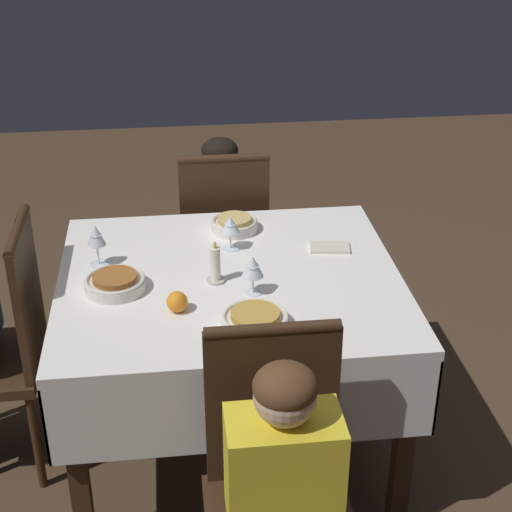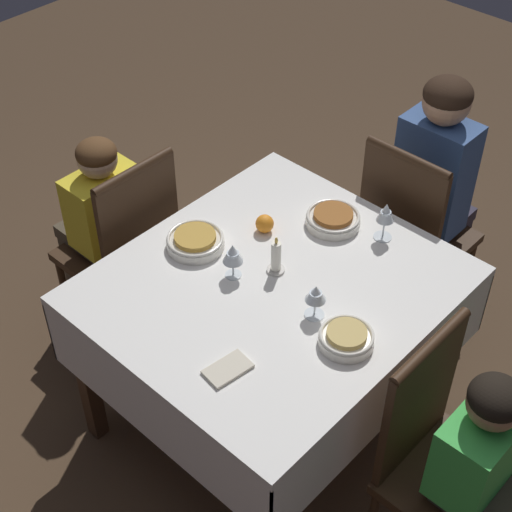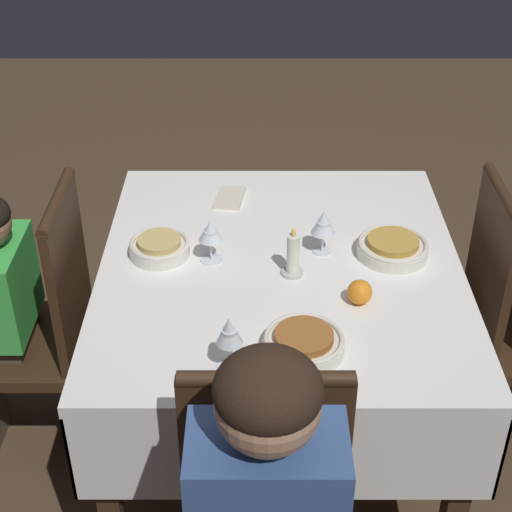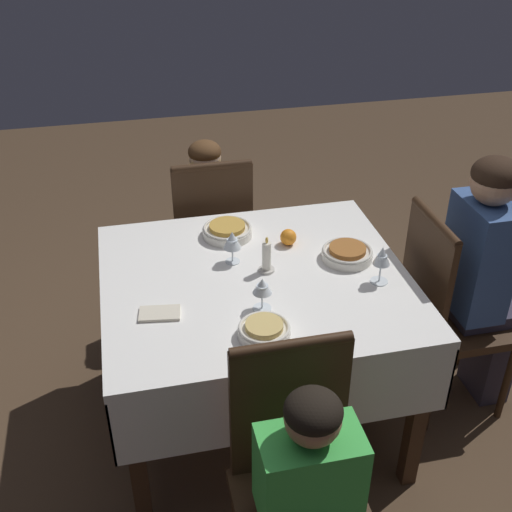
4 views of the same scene
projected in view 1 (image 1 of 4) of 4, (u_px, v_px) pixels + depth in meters
name	position (u px, v px, depth m)	size (l,w,h in m)	color
ground_plane	(233.00, 446.00, 3.11)	(8.00, 8.00, 0.00)	#4C3826
dining_table	(230.00, 301.00, 2.80)	(1.20, 1.07, 0.78)	white
chair_east	(2.00, 341.00, 2.82)	(0.42, 0.41, 0.99)	#382314
chair_south	(223.00, 241.00, 3.53)	(0.41, 0.42, 0.99)	#382314
chair_north	(277.00, 482.00, 2.20)	(0.41, 0.42, 0.99)	#382314
person_child_green	(220.00, 223.00, 3.69)	(0.30, 0.33, 0.98)	#4C4233
bowl_east	(115.00, 283.00, 2.65)	(0.21, 0.21, 0.06)	silver
wine_glass_east	(96.00, 237.00, 2.77)	(0.07, 0.07, 0.16)	white
bowl_south	(234.00, 224.00, 3.06)	(0.18, 0.18, 0.06)	silver
wine_glass_south	(230.00, 226.00, 2.89)	(0.07, 0.07, 0.13)	white
bowl_north	(255.00, 320.00, 2.45)	(0.21, 0.21, 0.06)	silver
wine_glass_north	(253.00, 267.00, 2.60)	(0.07, 0.07, 0.14)	white
candle_centerpiece	(215.00, 267.00, 2.69)	(0.06, 0.06, 0.16)	beige
orange_fruit	(177.00, 302.00, 2.53)	(0.07, 0.07, 0.07)	orange
napkin_red_folded	(330.00, 248.00, 2.93)	(0.16, 0.11, 0.01)	beige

